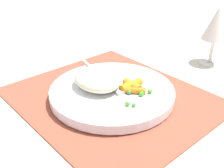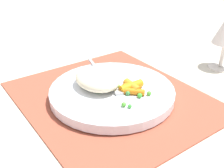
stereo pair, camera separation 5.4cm
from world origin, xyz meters
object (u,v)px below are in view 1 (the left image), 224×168
Objects in this scene: plate at (112,92)px; fork at (103,79)px; rice_mound at (97,80)px; carrot_portion at (132,86)px; wine_glass at (216,25)px.

plate is 0.04m from fork.
rice_mound is 1.78× the size of carrot_portion.
carrot_portion is at bearing 43.61° from plate.
rice_mound is 0.35m from wine_glass.
rice_mound is (-0.02, -0.02, 0.03)m from plate.
wine_glass is at bearing 88.78° from carrot_portion.
wine_glass is (0.08, 0.31, 0.08)m from fork.
wine_glass reaches higher than carrot_portion.
carrot_portion is 0.07m from fork.
fork is at bearing 166.67° from plate.
carrot_portion reaches higher than fork.
fork is (-0.01, 0.03, -0.02)m from rice_mound.
rice_mound reaches higher than carrot_portion.
carrot_portion is 0.40× the size of wine_glass.
wine_glass reaches higher than fork.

